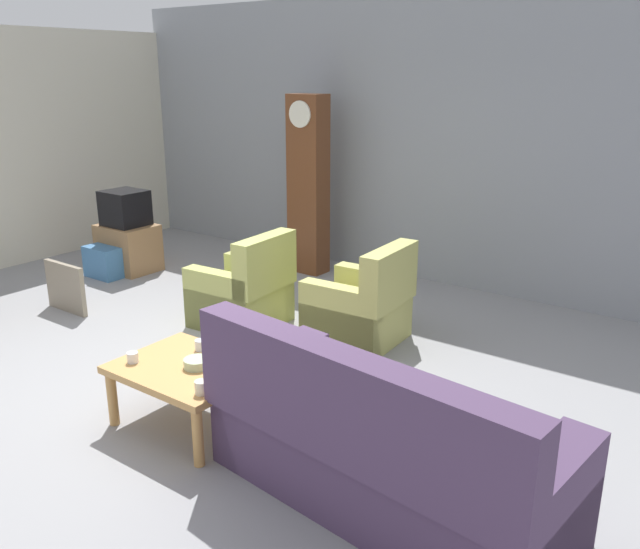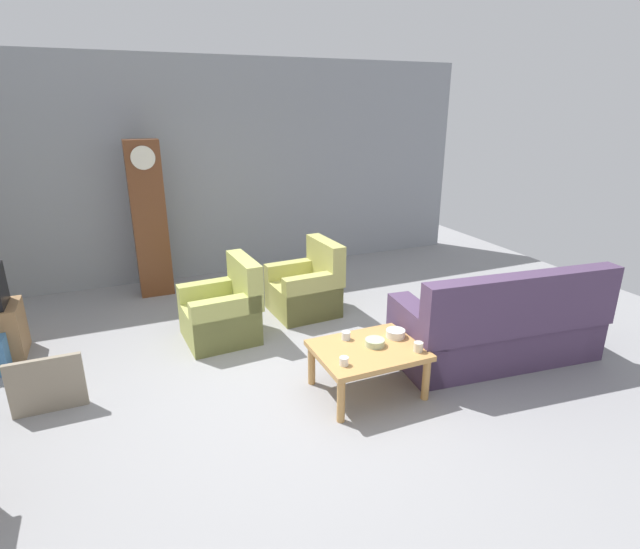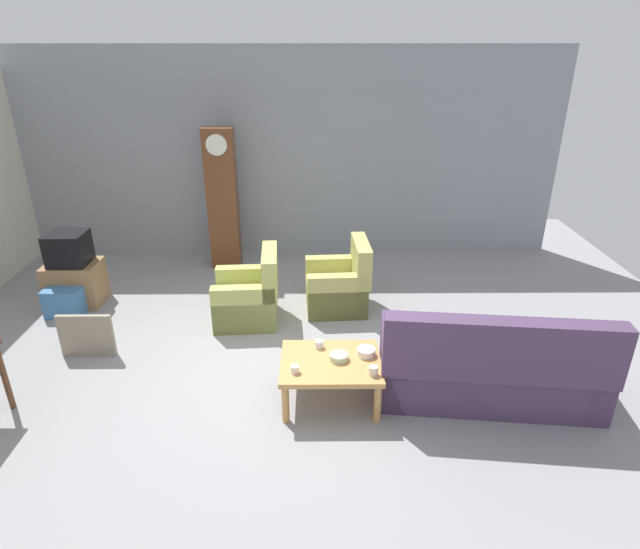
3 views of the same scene
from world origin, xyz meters
name	(u,v)px [view 2 (image 2 of 3)]	position (x,y,z in m)	size (l,w,h in m)	color
ground_plane	(297,381)	(0.00, 0.00, 0.00)	(10.40, 10.40, 0.00)	gray
garage_door_wall	(210,170)	(0.00, 3.60, 1.60)	(8.40, 0.16, 3.20)	gray
couch_floral	(499,328)	(2.08, -0.41, 0.36)	(2.18, 1.10, 1.04)	#4C3856
armchair_olive_near	(223,313)	(-0.43, 1.21, 0.31)	(0.84, 0.81, 0.92)	tan
armchair_olive_far	(306,289)	(0.71, 1.53, 0.31)	(0.83, 0.80, 0.92)	tan
coffee_table_wood	(368,354)	(0.54, -0.42, 0.38)	(0.96, 0.76, 0.45)	tan
grandfather_clock	(149,220)	(-0.99, 2.98, 1.06)	(0.44, 0.30, 2.12)	brown
framed_picture_leaning	(47,385)	(-2.14, 0.39, 0.25)	(0.60, 0.05, 0.51)	gray
cup_white_porcelain	(344,361)	(0.21, -0.61, 0.49)	(0.08, 0.08, 0.07)	white
cup_blue_rimmed	(346,336)	(0.43, -0.18, 0.49)	(0.08, 0.08, 0.08)	silver
cup_cream_tall	(418,347)	(0.93, -0.65, 0.49)	(0.08, 0.08, 0.09)	beige
bowl_white_stacked	(396,333)	(0.89, -0.32, 0.49)	(0.18, 0.18, 0.07)	white
bowl_shallow_green	(375,342)	(0.62, -0.40, 0.48)	(0.18, 0.18, 0.06)	#B2C69E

